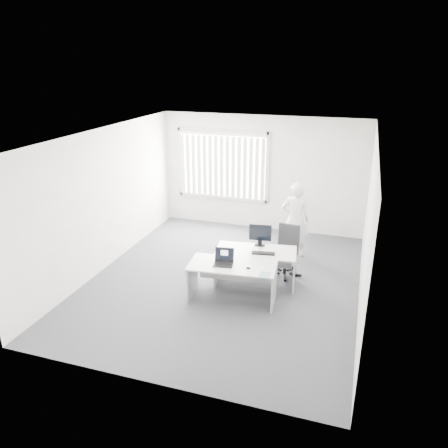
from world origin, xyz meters
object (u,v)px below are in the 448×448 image
(desk_near, at_px, (232,275))
(office_chair, at_px, (286,259))
(monitor, at_px, (260,235))
(laptop, at_px, (223,258))
(desk_far, at_px, (256,260))
(person, at_px, (295,220))

(desk_near, height_order, office_chair, office_chair)
(desk_near, bearing_deg, monitor, 69.83)
(monitor, bearing_deg, office_chair, 30.00)
(laptop, bearing_deg, desk_near, 13.79)
(desk_far, xyz_separation_m, person, (0.49, 1.49, 0.33))
(desk_near, xyz_separation_m, laptop, (-0.15, -0.06, 0.32))
(desk_near, distance_m, office_chair, 1.49)
(desk_near, bearing_deg, person, 66.41)
(desk_far, distance_m, monitor, 0.48)
(laptop, xyz_separation_m, monitor, (0.41, 1.03, 0.08))
(desk_near, distance_m, desk_far, 0.76)
(desk_far, height_order, office_chair, office_chair)
(laptop, relative_size, monitor, 0.78)
(person, xyz_separation_m, monitor, (-0.47, -1.24, 0.07))
(monitor, bearing_deg, person, 63.80)
(desk_near, bearing_deg, desk_far, 66.03)
(desk_far, relative_size, laptop, 4.71)
(desk_near, distance_m, laptop, 0.36)
(desk_far, height_order, person, person)
(person, xyz_separation_m, laptop, (-0.88, -2.27, -0.01))
(desk_near, relative_size, desk_far, 1.00)
(monitor, bearing_deg, desk_near, -110.19)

